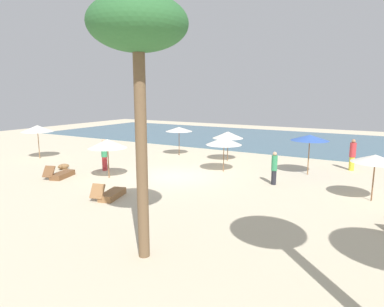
{
  "coord_description": "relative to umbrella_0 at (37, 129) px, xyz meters",
  "views": [
    {
      "loc": [
        9.64,
        -14.66,
        4.48
      ],
      "look_at": [
        0.36,
        1.33,
        1.1
      ],
      "focal_mm": 30.95,
      "sensor_mm": 36.0,
      "label": 1
    }
  ],
  "objects": [
    {
      "name": "lounger_2",
      "position": [
        5.79,
        -2.83,
        -1.92
      ],
      "size": [
        1.07,
        1.76,
        0.72
      ],
      "color": "brown",
      "rests_on": "ground_plane"
    },
    {
      "name": "person_2",
      "position": [
        19.14,
        6.9,
        -1.15
      ],
      "size": [
        0.47,
        0.47,
        1.86
      ],
      "color": "yellow",
      "rests_on": "ground_plane"
    },
    {
      "name": "dog",
      "position": [
        4.25,
        -1.47,
        -1.91
      ],
      "size": [
        0.5,
        0.76,
        0.35
      ],
      "color": "olive",
      "rests_on": "ground_plane"
    },
    {
      "name": "umbrella_5",
      "position": [
        17.12,
        4.57,
        -0.02
      ],
      "size": [
        2.04,
        2.04,
        2.24
      ],
      "color": "olive",
      "rests_on": "ground_plane"
    },
    {
      "name": "umbrella_4",
      "position": [
        8.05,
        -1.58,
        -0.23
      ],
      "size": [
        2.05,
        2.05,
        2.1
      ],
      "color": "brown",
      "rests_on": "ground_plane"
    },
    {
      "name": "person_1",
      "position": [
        16.07,
        1.58,
        -1.24
      ],
      "size": [
        0.33,
        0.33,
        1.66
      ],
      "color": "#26262D",
      "rests_on": "ground_plane"
    },
    {
      "name": "umbrella_6",
      "position": [
        20.39,
        1.15,
        -0.27
      ],
      "size": [
        1.9,
        1.9,
        1.98
      ],
      "color": "brown",
      "rests_on": "ground_plane"
    },
    {
      "name": "umbrella_1",
      "position": [
        12.74,
        2.85,
        -0.3
      ],
      "size": [
        2.06,
        2.06,
        2.01
      ],
      "color": "brown",
      "rests_on": "ground_plane"
    },
    {
      "name": "ocean_water",
      "position": [
        10.91,
        17.43,
        -2.06
      ],
      "size": [
        48.0,
        16.0,
        0.06
      ],
      "primitive_type": "cube",
      "color": "#476B7F",
      "rests_on": "ground_plane"
    },
    {
      "name": "umbrella_0",
      "position": [
        0.0,
        0.0,
        0.0
      ],
      "size": [
        2.16,
        2.16,
        2.31
      ],
      "color": "olive",
      "rests_on": "ground_plane"
    },
    {
      "name": "umbrella_3",
      "position": [
        7.76,
        5.92,
        -0.18
      ],
      "size": [
        1.96,
        1.96,
        2.07
      ],
      "color": "brown",
      "rests_on": "ground_plane"
    },
    {
      "name": "palm_1",
      "position": [
        15.09,
        -7.48,
        3.89
      ],
      "size": [
        2.52,
        2.52,
        6.86
      ],
      "color": "brown",
      "rests_on": "ground_plane"
    },
    {
      "name": "umbrella_2",
      "position": [
        11.65,
        5.86,
        -0.34
      ],
      "size": [
        2.05,
        2.05,
        1.97
      ],
      "color": "brown",
      "rests_on": "ground_plane"
    },
    {
      "name": "ground_plane",
      "position": [
        10.91,
        0.43,
        -2.09
      ],
      "size": [
        60.0,
        60.0,
        0.0
      ],
      "primitive_type": "plane",
      "color": "beige"
    },
    {
      "name": "person_0",
      "position": [
        6.55,
        -0.36,
        -1.15
      ],
      "size": [
        0.48,
        0.48,
        1.86
      ],
      "color": "#BF3338",
      "rests_on": "ground_plane"
    },
    {
      "name": "lounger_0",
      "position": [
        10.6,
        -4.1,
        -1.92
      ],
      "size": [
        1.01,
        1.75,
        0.73
      ],
      "color": "olive",
      "rests_on": "ground_plane"
    }
  ]
}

